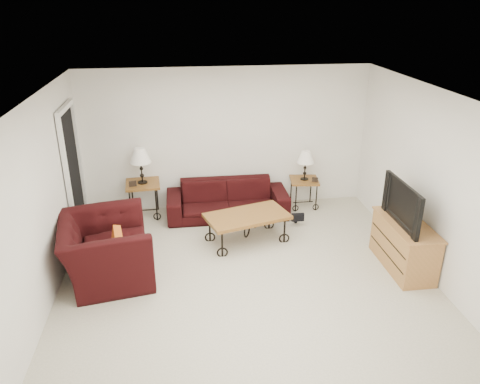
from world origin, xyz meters
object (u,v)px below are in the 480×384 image
Objects in this scene: sofa at (227,199)px; backpack at (296,212)px; side_table_right at (304,193)px; lamp_left at (141,166)px; television at (409,204)px; side_table_left at (144,199)px; armchair at (106,249)px; lamp_right at (305,165)px; coffee_table at (247,228)px; tv_stand at (404,245)px.

backpack is at bearing -22.85° from sofa.
side_table_right is 0.72m from backpack.
sofa is at bearing -7.14° from lamp_left.
television reaches higher than side_table_right.
armchair is (-0.39, -1.88, 0.11)m from side_table_left.
side_table_left is 1.16× the size of lamp_right.
television is at bearing -68.76° from lamp_right.
lamp_right reaches higher than sofa.
backpack is at bearing 29.28° from coffee_table.
lamp_left is 1.49× the size of backpack.
coffee_table is (1.64, -1.16, -0.70)m from lamp_left.
side_table_right is 0.43× the size of coffee_table.
television is (2.26, -2.00, 0.69)m from sofa.
lamp_left reaches higher than lamp_right.
backpack is (-1.14, 1.53, -0.78)m from television.
side_table_right reaches higher than backpack.
coffee_table is 2.41m from television.
lamp_left is 2.13m from coffee_table.
sofa is at bearing -57.18° from armchair.
lamp_right is 2.34m from television.
side_table_right is (2.85, 0.00, -0.04)m from side_table_left.
armchair is at bearing -133.14° from backpack.
armchair is (-1.83, -1.70, 0.12)m from sofa.
backpack is at bearing -143.22° from television.
backpack is at bearing -14.29° from lamp_left.
television reaches higher than lamp_right.
side_table_left is 2.85m from side_table_right.
lamp_right is 3.76m from armchair.
side_table_left is 2.64m from backpack.
side_table_right is 0.41× the size of armchair.
tv_stand is at bearing -26.04° from coffee_table.
armchair is 4.14m from television.
armchair reaches higher than tv_stand.
lamp_left is (0.00, 0.00, 0.62)m from side_table_left.
lamp_right is at bearing 89.84° from backpack.
lamp_right is 1.28× the size of backpack.
side_table_right is 1.00× the size of lamp_right.
television is at bearing -28.99° from backpack.
television is (0.85, -2.18, 0.19)m from lamp_right.
tv_stand is (2.07, -1.01, 0.11)m from coffee_table.
tv_stand is at bearing -30.36° from lamp_left.
side_table_left is at bearing 149.64° from tv_stand.
sofa is 1.21m from backpack.
side_table_left is at bearing -21.82° from armchair.
lamp_left is 2.85m from lamp_right.
lamp_left is (-1.44, 0.18, 0.63)m from sofa.
tv_stand is 1.92m from backpack.
side_table_right is at bearing 7.27° from sofa.
television is (3.69, -2.18, 0.06)m from lamp_left.
tv_stand reaches higher than sofa.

